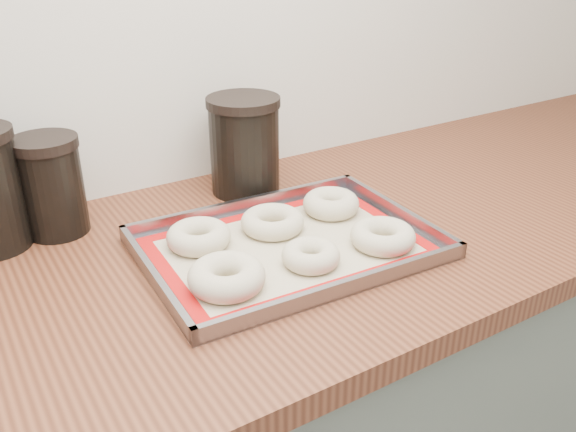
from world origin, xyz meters
TOP-DOWN VIEW (x-y plane):
  - countertop at (0.00, 1.68)m, footprint 3.06×0.68m
  - baking_tray at (0.14, 1.64)m, footprint 0.47×0.35m
  - baking_mat at (0.14, 1.64)m, footprint 0.43×0.31m
  - bagel_front_left at (-0.00, 1.58)m, footprint 0.14×0.14m
  - bagel_front_mid at (0.14, 1.57)m, footprint 0.10×0.10m
  - bagel_front_right at (0.27, 1.56)m, footprint 0.13×0.13m
  - bagel_back_left at (0.02, 1.71)m, footprint 0.13×0.13m
  - bagel_back_mid at (0.15, 1.70)m, footprint 0.13×0.13m
  - bagel_back_right at (0.27, 1.70)m, footprint 0.13×0.13m
  - canister_mid at (-0.16, 1.90)m, footprint 0.11×0.11m
  - canister_right at (0.19, 1.88)m, footprint 0.14×0.14m

SIDE VIEW (x-z plane):
  - countertop at x=0.00m, z-range 0.86..0.90m
  - baking_mat at x=0.14m, z-range 0.90..0.91m
  - baking_tray at x=0.14m, z-range 0.89..0.92m
  - bagel_front_mid at x=0.14m, z-range 0.90..0.94m
  - bagel_back_mid at x=0.15m, z-range 0.90..0.94m
  - bagel_front_right at x=0.27m, z-range 0.90..0.94m
  - bagel_back_left at x=0.02m, z-range 0.90..0.94m
  - bagel_back_right at x=0.27m, z-range 0.90..0.94m
  - bagel_front_left at x=0.00m, z-range 0.90..0.94m
  - canister_mid at x=-0.16m, z-range 0.90..1.07m
  - canister_right at x=0.19m, z-range 0.90..1.09m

